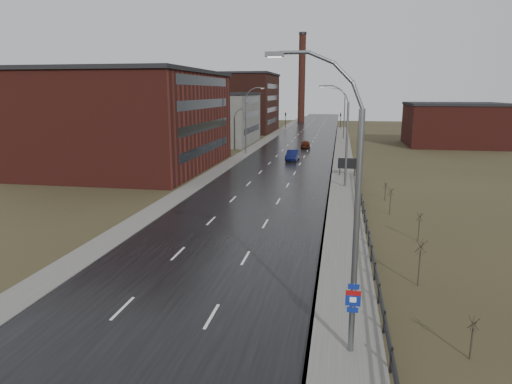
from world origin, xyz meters
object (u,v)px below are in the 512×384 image
at_px(billboard, 347,164).
at_px(car_near, 293,156).
at_px(streetlight_main, 349,212).
at_px(car_far, 306,144).

relative_size(billboard, car_near, 0.48).
bearing_deg(streetlight_main, car_near, 98.10).
bearing_deg(billboard, car_far, 104.45).
distance_m(streetlight_main, car_far, 70.66).
relative_size(streetlight_main, car_near, 2.42).
relative_size(streetlight_main, billboard, 5.05).
xyz_separation_m(streetlight_main, car_near, (-7.62, 53.53, -5.24)).
bearing_deg(car_near, streetlight_main, -79.73).
bearing_deg(car_far, car_near, 83.37).
height_order(streetlight_main, billboard, streetlight_main).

